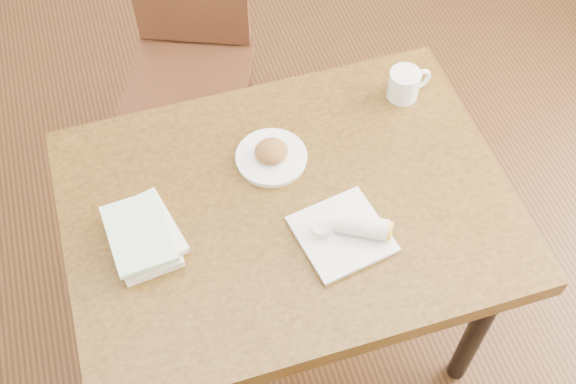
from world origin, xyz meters
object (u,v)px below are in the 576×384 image
object	(u,v)px
table	(288,220)
chair_far	(189,50)
plate_scone	(271,155)
book_stack	(143,235)
coffee_mug	(405,84)
plate_burrito	(348,232)

from	to	relation	value
table	chair_far	xyz separation A→B (m)	(-0.10, 0.85, -0.12)
plate_scone	book_stack	xyz separation A→B (m)	(-0.38, -0.16, 0.01)
table	coffee_mug	size ratio (longest dim) A/B	8.70
table	chair_far	world-z (taller)	chair_far
table	book_stack	size ratio (longest dim) A/B	4.76
table	book_stack	distance (m)	0.40
plate_scone	plate_burrito	size ratio (longest dim) A/B	0.79
book_stack	chair_far	bearing A→B (deg)	71.46
plate_scone	plate_burrito	xyz separation A→B (m)	(0.12, -0.29, 0.00)
chair_far	book_stack	size ratio (longest dim) A/B	3.87
plate_burrito	book_stack	xyz separation A→B (m)	(-0.50, 0.14, 0.01)
table	chair_far	bearing A→B (deg)	96.60
chair_far	plate_scone	world-z (taller)	chair_far
table	plate_burrito	size ratio (longest dim) A/B	4.69
chair_far	coffee_mug	bearing A→B (deg)	-47.32
plate_scone	book_stack	world-z (taller)	plate_scone
plate_scone	plate_burrito	world-z (taller)	plate_burrito
table	plate_burrito	bearing A→B (deg)	-51.13
coffee_mug	plate_burrito	xyz separation A→B (m)	(-0.32, -0.41, -0.03)
plate_scone	book_stack	size ratio (longest dim) A/B	0.80
coffee_mug	table	bearing A→B (deg)	-148.66
plate_burrito	plate_scone	bearing A→B (deg)	111.61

